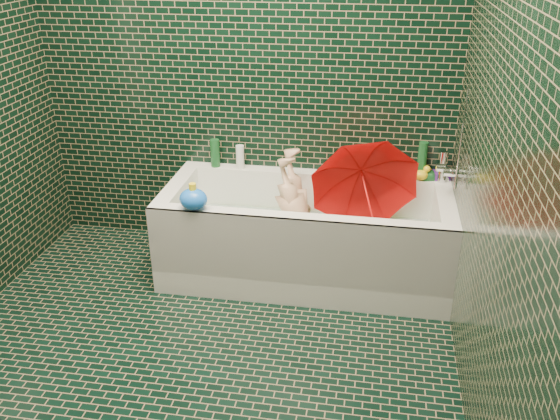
% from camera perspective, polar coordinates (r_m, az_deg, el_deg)
% --- Properties ---
extents(floor, '(2.80, 2.80, 0.00)m').
position_cam_1_polar(floor, '(3.01, -9.06, -15.33)').
color(floor, black).
rests_on(floor, ground).
extents(wall_back, '(2.80, 0.00, 2.80)m').
position_cam_1_polar(wall_back, '(3.70, -3.59, 14.55)').
color(wall_back, black).
rests_on(wall_back, floor).
extents(wall_right, '(0.00, 2.80, 2.80)m').
position_cam_1_polar(wall_right, '(2.30, 21.17, 5.97)').
color(wall_right, black).
rests_on(wall_right, floor).
extents(bathtub, '(1.70, 0.75, 0.55)m').
position_cam_1_polar(bathtub, '(3.61, 2.46, -3.30)').
color(bathtub, white).
rests_on(bathtub, floor).
extents(bath_mat, '(1.35, 0.47, 0.01)m').
position_cam_1_polar(bath_mat, '(3.65, 2.48, -3.93)').
color(bath_mat, green).
rests_on(bath_mat, bathtub).
extents(water, '(1.48, 0.53, 0.00)m').
position_cam_1_polar(water, '(3.59, 2.52, -1.93)').
color(water, silver).
rests_on(water, bathtub).
extents(faucet, '(0.18, 0.19, 0.55)m').
position_cam_1_polar(faucet, '(3.39, 16.46, 4.12)').
color(faucet, silver).
rests_on(faucet, wall_right).
extents(child, '(0.97, 0.44, 0.38)m').
position_cam_1_polar(child, '(3.62, 1.90, -1.44)').
color(child, tan).
rests_on(child, bathtub).
extents(umbrella, '(0.77, 0.87, 0.77)m').
position_cam_1_polar(umbrella, '(3.47, 8.41, 1.27)').
color(umbrella, red).
rests_on(umbrella, bathtub).
extents(soap_bottle_a, '(0.10, 0.10, 0.23)m').
position_cam_1_polar(soap_bottle_a, '(3.76, 15.39, 2.70)').
color(soap_bottle_a, white).
rests_on(soap_bottle_a, bathtub).
extents(soap_bottle_b, '(0.11, 0.11, 0.21)m').
position_cam_1_polar(soap_bottle_b, '(3.76, 15.39, 2.69)').
color(soap_bottle_b, '#4A207A').
rests_on(soap_bottle_b, bathtub).
extents(soap_bottle_c, '(0.15, 0.15, 0.16)m').
position_cam_1_polar(soap_bottle_c, '(3.74, 14.14, 2.68)').
color(soap_bottle_c, '#154B22').
rests_on(soap_bottle_c, bathtub).
extents(bottle_right_tall, '(0.07, 0.07, 0.23)m').
position_cam_1_polar(bottle_right_tall, '(3.73, 13.51, 4.67)').
color(bottle_right_tall, '#154B22').
rests_on(bottle_right_tall, bathtub).
extents(bottle_right_pump, '(0.07, 0.07, 0.19)m').
position_cam_1_polar(bottle_right_pump, '(3.71, 15.41, 4.01)').
color(bottle_right_pump, silver).
rests_on(bottle_right_pump, bathtub).
extents(bottle_left_tall, '(0.07, 0.07, 0.18)m').
position_cam_1_polar(bottle_left_tall, '(3.85, -6.26, 5.47)').
color(bottle_left_tall, '#154B22').
rests_on(bottle_left_tall, bathtub).
extents(bottle_left_short, '(0.06, 0.06, 0.15)m').
position_cam_1_polar(bottle_left_short, '(3.81, -3.86, 5.11)').
color(bottle_left_short, white).
rests_on(bottle_left_short, bathtub).
extents(rubber_duck, '(0.12, 0.09, 0.09)m').
position_cam_1_polar(rubber_duck, '(3.73, 13.51, 3.40)').
color(rubber_duck, yellow).
rests_on(rubber_duck, bathtub).
extents(bath_toy, '(0.17, 0.15, 0.15)m').
position_cam_1_polar(bath_toy, '(3.26, -8.34, 1.07)').
color(bath_toy, blue).
rests_on(bath_toy, bathtub).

